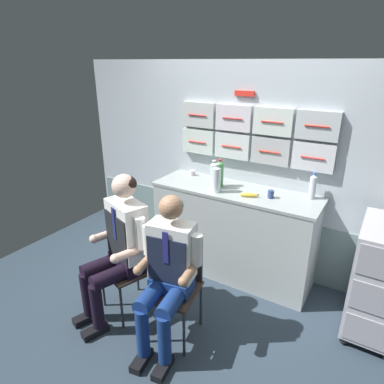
{
  "coord_description": "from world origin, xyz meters",
  "views": [
    {
      "loc": [
        1.22,
        -1.75,
        2.13
      ],
      "look_at": [
        -0.15,
        0.47,
        1.11
      ],
      "focal_mm": 31.19,
      "sensor_mm": 36.0,
      "label": 1
    }
  ],
  "objects_px": {
    "crew_member_center": "(168,269)",
    "coffee_cup_spare": "(192,173)",
    "folding_chair_left": "(137,256)",
    "crew_member_left": "(120,242)",
    "service_trolley": "(380,278)",
    "water_bottle_blue_cap": "(220,174)",
    "snack_banana": "(249,195)",
    "folding_chair_center": "(177,275)"
  },
  "relations": [
    {
      "from": "service_trolley",
      "to": "snack_banana",
      "type": "xyz_separation_m",
      "value": [
        -1.17,
        0.06,
        0.45
      ]
    },
    {
      "from": "service_trolley",
      "to": "folding_chair_center",
      "type": "height_order",
      "value": "service_trolley"
    },
    {
      "from": "crew_member_center",
      "to": "folding_chair_center",
      "type": "bearing_deg",
      "value": 99.5
    },
    {
      "from": "crew_member_center",
      "to": "water_bottle_blue_cap",
      "type": "relative_size",
      "value": 4.38
    },
    {
      "from": "water_bottle_blue_cap",
      "to": "coffee_cup_spare",
      "type": "bearing_deg",
      "value": 159.7
    },
    {
      "from": "folding_chair_left",
      "to": "folding_chair_center",
      "type": "relative_size",
      "value": 1.0
    },
    {
      "from": "folding_chair_left",
      "to": "coffee_cup_spare",
      "type": "xyz_separation_m",
      "value": [
        -0.09,
        1.08,
        0.46
      ]
    },
    {
      "from": "folding_chair_left",
      "to": "folding_chair_center",
      "type": "distance_m",
      "value": 0.46
    },
    {
      "from": "crew_member_left",
      "to": "crew_member_center",
      "type": "xyz_separation_m",
      "value": [
        0.54,
        -0.06,
        -0.04
      ]
    },
    {
      "from": "crew_member_left",
      "to": "folding_chair_left",
      "type": "bearing_deg",
      "value": 70.5
    },
    {
      "from": "water_bottle_blue_cap",
      "to": "snack_banana",
      "type": "xyz_separation_m",
      "value": [
        0.37,
        -0.11,
        -0.11
      ]
    },
    {
      "from": "crew_member_left",
      "to": "coffee_cup_spare",
      "type": "height_order",
      "value": "crew_member_left"
    },
    {
      "from": "service_trolley",
      "to": "crew_member_left",
      "type": "bearing_deg",
      "value": -154.85
    },
    {
      "from": "folding_chair_left",
      "to": "snack_banana",
      "type": "height_order",
      "value": "snack_banana"
    },
    {
      "from": "service_trolley",
      "to": "water_bottle_blue_cap",
      "type": "height_order",
      "value": "water_bottle_blue_cap"
    },
    {
      "from": "folding_chair_center",
      "to": "crew_member_center",
      "type": "relative_size",
      "value": 0.68
    },
    {
      "from": "service_trolley",
      "to": "snack_banana",
      "type": "height_order",
      "value": "snack_banana"
    },
    {
      "from": "water_bottle_blue_cap",
      "to": "coffee_cup_spare",
      "type": "xyz_separation_m",
      "value": [
        -0.41,
        0.15,
        -0.1
      ]
    },
    {
      "from": "service_trolley",
      "to": "snack_banana",
      "type": "bearing_deg",
      "value": 177.11
    },
    {
      "from": "folding_chair_center",
      "to": "snack_banana",
      "type": "bearing_deg",
      "value": 74.53
    },
    {
      "from": "folding_chair_left",
      "to": "crew_member_center",
      "type": "height_order",
      "value": "crew_member_center"
    },
    {
      "from": "snack_banana",
      "to": "crew_member_left",
      "type": "bearing_deg",
      "value": -127.91
    },
    {
      "from": "folding_chair_left",
      "to": "coffee_cup_spare",
      "type": "relative_size",
      "value": 12.8
    },
    {
      "from": "folding_chair_center",
      "to": "crew_member_center",
      "type": "height_order",
      "value": "crew_member_center"
    },
    {
      "from": "folding_chair_left",
      "to": "snack_banana",
      "type": "xyz_separation_m",
      "value": [
        0.7,
        0.81,
        0.45
      ]
    },
    {
      "from": "folding_chair_left",
      "to": "crew_member_left",
      "type": "height_order",
      "value": "crew_member_left"
    },
    {
      "from": "water_bottle_blue_cap",
      "to": "snack_banana",
      "type": "relative_size",
      "value": 1.64
    },
    {
      "from": "folding_chair_left",
      "to": "service_trolley",
      "type": "bearing_deg",
      "value": 21.98
    },
    {
      "from": "folding_chair_left",
      "to": "crew_member_center",
      "type": "distance_m",
      "value": 0.55
    },
    {
      "from": "crew_member_center",
      "to": "folding_chair_left",
      "type": "bearing_deg",
      "value": 156.51
    },
    {
      "from": "crew_member_left",
      "to": "snack_banana",
      "type": "height_order",
      "value": "crew_member_left"
    },
    {
      "from": "folding_chair_center",
      "to": "snack_banana",
      "type": "xyz_separation_m",
      "value": [
        0.24,
        0.86,
        0.45
      ]
    },
    {
      "from": "folding_chair_center",
      "to": "coffee_cup_spare",
      "type": "distance_m",
      "value": 1.34
    },
    {
      "from": "water_bottle_blue_cap",
      "to": "snack_banana",
      "type": "distance_m",
      "value": 0.4
    },
    {
      "from": "crew_member_left",
      "to": "water_bottle_blue_cap",
      "type": "bearing_deg",
      "value": 70.53
    },
    {
      "from": "folding_chair_center",
      "to": "coffee_cup_spare",
      "type": "height_order",
      "value": "coffee_cup_spare"
    },
    {
      "from": "crew_member_center",
      "to": "snack_banana",
      "type": "bearing_deg",
      "value": 78.27
    },
    {
      "from": "folding_chair_left",
      "to": "crew_member_left",
      "type": "relative_size",
      "value": 0.65
    },
    {
      "from": "folding_chair_center",
      "to": "crew_member_center",
      "type": "bearing_deg",
      "value": -80.5
    },
    {
      "from": "crew_member_center",
      "to": "coffee_cup_spare",
      "type": "distance_m",
      "value": 1.44
    },
    {
      "from": "folding_chair_left",
      "to": "snack_banana",
      "type": "bearing_deg",
      "value": 49.44
    },
    {
      "from": "coffee_cup_spare",
      "to": "crew_member_center",
      "type": "bearing_deg",
      "value": -66.16
    }
  ]
}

